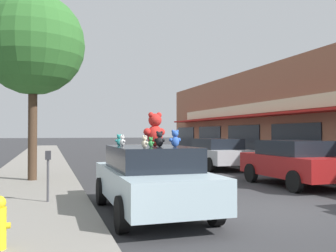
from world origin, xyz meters
TOP-DOWN VIEW (x-y plane):
  - ground_plane at (0.00, 0.00)m, footprint 260.00×260.00m
  - sidewalk_near at (-5.98, 0.00)m, footprint 3.22×90.00m
  - plush_art_car at (-3.12, 0.63)m, footprint 2.12×4.71m
  - teddy_bear_giant at (-2.97, 0.82)m, footprint 0.61×0.43m
  - teddy_bear_blue at (-2.71, 0.10)m, footprint 0.28×0.18m
  - teddy_bear_green at (-3.22, 0.29)m, footprint 0.15×0.15m
  - teddy_bear_teal at (-3.70, 1.53)m, footprint 0.21×0.14m
  - teddy_bear_black at (-2.98, 0.40)m, footprint 0.26×0.22m
  - teddy_bear_white at (-3.69, 1.19)m, footprint 0.15×0.20m
  - teddy_bear_cream at (-3.50, -0.26)m, footprint 0.16×0.20m
  - parked_car_far_center at (2.96, 3.49)m, footprint 2.23×4.27m
  - parked_car_far_right at (2.96, 9.94)m, footprint 2.26×4.50m
  - street_tree at (-5.95, 6.72)m, footprint 3.74×3.74m
  - parking_meter at (-5.40, 2.05)m, footprint 0.14×0.10m

SIDE VIEW (x-z plane):
  - ground_plane at x=0.00m, z-range 0.00..0.00m
  - sidewalk_near at x=-5.98m, z-range 0.00..0.16m
  - plush_art_car at x=-3.12m, z-range 0.06..1.62m
  - parked_car_far_right at x=2.96m, z-range 0.06..1.62m
  - parked_car_far_center at x=2.96m, z-range 0.06..1.66m
  - parking_meter at x=-5.40m, z-range 0.33..1.60m
  - teddy_bear_green at x=-3.22m, z-range 1.56..1.78m
  - teddy_bear_cream at x=-3.50m, z-range 1.56..1.82m
  - teddy_bear_white at x=-3.69m, z-range 1.56..1.83m
  - teddy_bear_teal at x=-3.70m, z-range 1.55..1.84m
  - teddy_bear_black at x=-2.98m, z-range 1.55..1.91m
  - teddy_bear_blue at x=-2.71m, z-range 1.55..1.94m
  - teddy_bear_giant at x=-2.97m, z-range 1.54..2.35m
  - street_tree at x=-5.95m, z-range 1.69..8.54m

